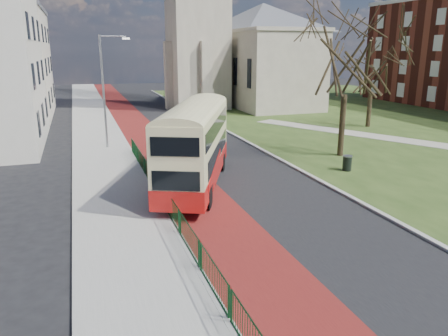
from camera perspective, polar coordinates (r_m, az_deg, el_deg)
name	(u,v)px	position (r m, az deg, el deg)	size (l,w,h in m)	color
ground	(257,236)	(17.63, 4.40, -8.79)	(160.00, 160.00, 0.00)	black
road_carriageway	(180,138)	(36.37, -5.72, 3.88)	(9.00, 120.00, 0.01)	black
bus_lane	(148,140)	(35.89, -9.93, 3.57)	(3.40, 120.00, 0.01)	#591414
pavement_west	(99,143)	(35.53, -16.00, 3.18)	(4.00, 120.00, 0.12)	gray
kerb_west	(125,141)	(35.66, -12.79, 3.44)	(0.25, 120.00, 0.13)	#999993
kerb_east	(225,130)	(39.48, 0.16, 4.96)	(0.25, 80.00, 0.13)	#999993
grass_green	(406,120)	(49.52, 22.65, 5.86)	(40.00, 80.00, 0.04)	#2A4217
pedestrian_railing	(164,199)	(20.21, -7.80, -3.99)	(0.07, 24.00, 1.12)	#0B3316
streetlamp	(105,86)	(32.94, -15.24, 10.30)	(2.13, 0.18, 8.00)	gray
bus	(195,142)	(22.96, -3.78, 3.41)	(6.37, 10.39, 4.31)	#B11310
winter_tree_near	(348,44)	(30.47, 15.89, 15.36)	(9.69, 9.69, 10.75)	#312718
winter_tree_far	(373,66)	(43.14, 18.88, 12.44)	(6.45, 6.45, 8.02)	#322819
litter_bin	(347,163)	(27.38, 15.78, 0.63)	(0.76, 0.76, 0.93)	black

